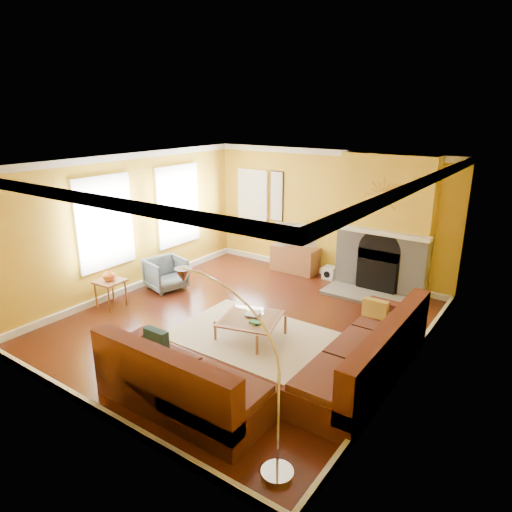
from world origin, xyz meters
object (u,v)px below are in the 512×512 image
Objects in this scene: side_table at (111,294)px; coffee_table at (251,327)px; sectional_sofa at (276,338)px; media_console at (295,259)px; armchair at (166,274)px; arc_lamp at (234,373)px.

coffee_table is at bearing 10.12° from side_table.
sectional_sofa is 3.55× the size of media_console.
side_table is (-1.80, -3.60, -0.03)m from media_console.
media_console is 2.88m from armchair.
armchair is (-1.60, -2.40, 0.04)m from media_console.
coffee_table is 0.86× the size of media_console.
arc_lamp is at bearing -65.91° from media_console.
side_table is 4.56m from arc_lamp.
coffee_table is 1.25× the size of armchair.
side_table is at bearing -169.88° from coffee_table.
sectional_sofa is at bearing 0.00° from side_table.
side_table is at bearing 157.82° from arc_lamp.
side_table is 0.26× the size of arc_lamp.
coffee_table is 3.26m from media_console.
armchair is at bearing 80.54° from side_table.
sectional_sofa is 0.98m from coffee_table.
sectional_sofa is 1.89× the size of arc_lamp.
media_console is at bearing 63.43° from side_table.
sectional_sofa is at bearing -32.01° from coffee_table.
media_console is (-1.00, 3.10, 0.11)m from coffee_table.
side_table is at bearing -116.57° from media_console.
sectional_sofa is 7.17× the size of side_table.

